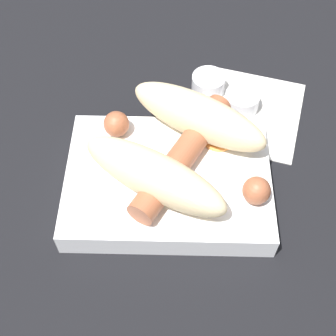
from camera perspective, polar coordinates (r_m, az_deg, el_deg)
ground_plane at (r=0.51m, az=0.00°, el=-2.60°), size 3.00×3.00×0.00m
food_tray at (r=0.50m, az=0.00°, el=-1.66°), size 0.22×0.16×0.03m
bread_roll at (r=0.48m, az=1.11°, el=2.91°), size 0.21×0.20×0.05m
sausage at (r=0.49m, az=1.82°, el=1.53°), size 0.17×0.16×0.03m
pickled_veggies at (r=0.52m, az=6.89°, el=4.02°), size 0.06×0.06×0.00m
napkin at (r=0.59m, az=9.40°, el=6.89°), size 0.16×0.16×0.00m
condiment_cup_near at (r=0.59m, az=8.96°, el=7.89°), size 0.04×0.04×0.03m
condiment_cup_far at (r=0.60m, az=4.92°, el=10.04°), size 0.04×0.04×0.03m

